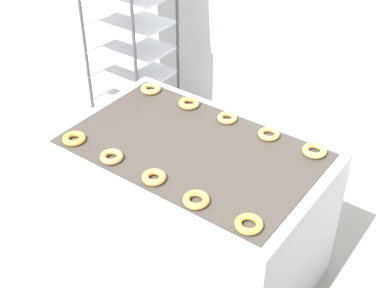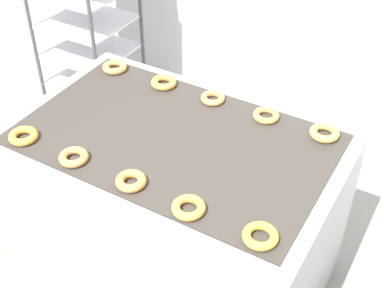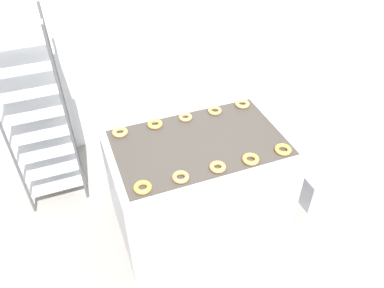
{
  "view_description": "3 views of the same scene",
  "coord_description": "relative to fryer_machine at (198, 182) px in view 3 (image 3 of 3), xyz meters",
  "views": [
    {
      "loc": [
        1.33,
        -1.12,
        2.53
      ],
      "look_at": [
        0.0,
        0.7,
        0.9
      ],
      "focal_mm": 50.0,
      "sensor_mm": 36.0,
      "label": 1
    },
    {
      "loc": [
        0.96,
        -0.79,
        2.26
      ],
      "look_at": [
        0.0,
        0.85,
        0.74
      ],
      "focal_mm": 50.0,
      "sensor_mm": 36.0,
      "label": 2
    },
    {
      "loc": [
        -0.86,
        -1.36,
        2.71
      ],
      "look_at": [
        0.0,
        0.85,
        0.74
      ],
      "focal_mm": 35.0,
      "sensor_mm": 36.0,
      "label": 3
    }
  ],
  "objects": [
    {
      "name": "baking_rack_cart",
      "position": [
        -1.16,
        0.83,
        0.44
      ],
      "size": [
        0.51,
        0.5,
        1.72
      ],
      "color": "#4C4C51",
      "rests_on": "ground_plane"
    },
    {
      "name": "donut_far_left",
      "position": [
        -0.26,
        0.32,
        0.45
      ],
      "size": [
        0.12,
        0.12,
        0.03
      ],
      "primitive_type": "torus",
      "color": "#C79041",
      "rests_on": "fryer_machine"
    },
    {
      "name": "donut_far_rightmost",
      "position": [
        0.54,
        0.33,
        0.46
      ],
      "size": [
        0.13,
        0.13,
        0.03
      ],
      "primitive_type": "torus",
      "color": "tan",
      "rests_on": "fryer_machine"
    },
    {
      "name": "ground_plane",
      "position": [
        -0.0,
        -0.7,
        -0.44
      ],
      "size": [
        14.0,
        14.0,
        0.0
      ],
      "primitive_type": "plane",
      "color": "gray"
    },
    {
      "name": "donut_near_leftmost",
      "position": [
        -0.54,
        -0.33,
        0.45
      ],
      "size": [
        0.12,
        0.12,
        0.03
      ],
      "primitive_type": "torus",
      "color": "gold",
      "rests_on": "fryer_machine"
    },
    {
      "name": "donut_near_right",
      "position": [
        0.27,
        -0.34,
        0.45
      ],
      "size": [
        0.12,
        0.12,
        0.03
      ],
      "primitive_type": "torus",
      "color": "gold",
      "rests_on": "fryer_machine"
    },
    {
      "name": "donut_near_left",
      "position": [
        -0.27,
        -0.33,
        0.45
      ],
      "size": [
        0.12,
        0.12,
        0.03
      ],
      "primitive_type": "torus",
      "color": "#BE8649",
      "rests_on": "fryer_machine"
    },
    {
      "name": "donut_far_center",
      "position": [
        0.01,
        0.32,
        0.45
      ],
      "size": [
        0.11,
        0.11,
        0.03
      ],
      "primitive_type": "torus",
      "color": "tan",
      "rests_on": "fryer_machine"
    },
    {
      "name": "donut_near_center",
      "position": [
        0.01,
        -0.33,
        0.46
      ],
      "size": [
        0.12,
        0.12,
        0.03
      ],
      "primitive_type": "torus",
      "color": "#D18946",
      "rests_on": "fryer_machine"
    },
    {
      "name": "glaze_bin",
      "position": [
        1.09,
        -0.19,
        -0.27
      ],
      "size": [
        0.28,
        0.33,
        0.33
      ],
      "color": "#A8AAB2",
      "rests_on": "ground_plane"
    },
    {
      "name": "wall_back",
      "position": [
        -0.0,
        1.42,
        0.96
      ],
      "size": [
        8.0,
        0.05,
        2.8
      ],
      "color": "silver",
      "rests_on": "ground_plane"
    },
    {
      "name": "donut_far_right",
      "position": [
        0.28,
        0.32,
        0.45
      ],
      "size": [
        0.12,
        0.12,
        0.03
      ],
      "primitive_type": "torus",
      "color": "tan",
      "rests_on": "fryer_machine"
    },
    {
      "name": "fryer_machine",
      "position": [
        0.0,
        0.0,
        0.0
      ],
      "size": [
        1.41,
        0.91,
        0.88
      ],
      "color": "#A8AAB2",
      "rests_on": "ground_plane"
    },
    {
      "name": "donut_near_rightmost",
      "position": [
        0.55,
        -0.33,
        0.45
      ],
      "size": [
        0.13,
        0.13,
        0.03
      ],
      "primitive_type": "torus",
      "color": "gold",
      "rests_on": "fryer_machine"
    },
    {
      "name": "donut_far_leftmost",
      "position": [
        -0.55,
        0.32,
        0.45
      ],
      "size": [
        0.12,
        0.12,
        0.03
      ],
      "primitive_type": "torus",
      "color": "tan",
      "rests_on": "fryer_machine"
    }
  ]
}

